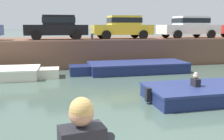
{
  "coord_description": "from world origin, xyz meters",
  "views": [
    {
      "loc": [
        -1.71,
        -2.49,
        2.5
      ],
      "look_at": [
        -0.25,
        4.15,
        1.29
      ],
      "focal_mm": 40.0,
      "sensor_mm": 36.0,
      "label": 1
    }
  ],
  "objects_px": {
    "mooring_bollard_mid": "(92,37)",
    "car_centre_yellow": "(122,26)",
    "boat_moored_central_navy": "(133,67)",
    "car_right_inner_white": "(189,26)",
    "car_left_inner_black": "(57,26)"
  },
  "relations": [
    {
      "from": "mooring_bollard_mid",
      "to": "car_centre_yellow",
      "type": "bearing_deg",
      "value": 38.93
    },
    {
      "from": "boat_moored_central_navy",
      "to": "car_right_inner_white",
      "type": "xyz_separation_m",
      "value": [
        5.3,
        3.75,
        2.18
      ]
    },
    {
      "from": "car_right_inner_white",
      "to": "mooring_bollard_mid",
      "type": "relative_size",
      "value": 9.47
    },
    {
      "from": "mooring_bollard_mid",
      "to": "car_left_inner_black",
      "type": "bearing_deg",
      "value": 136.21
    },
    {
      "from": "mooring_bollard_mid",
      "to": "boat_moored_central_navy",
      "type": "bearing_deg",
      "value": -43.39
    },
    {
      "from": "boat_moored_central_navy",
      "to": "car_right_inner_white",
      "type": "height_order",
      "value": "car_right_inner_white"
    },
    {
      "from": "car_left_inner_black",
      "to": "car_right_inner_white",
      "type": "relative_size",
      "value": 0.93
    },
    {
      "from": "boat_moored_central_navy",
      "to": "car_left_inner_black",
      "type": "relative_size",
      "value": 1.61
    },
    {
      "from": "car_left_inner_black",
      "to": "car_centre_yellow",
      "type": "bearing_deg",
      "value": -0.03
    },
    {
      "from": "car_centre_yellow",
      "to": "car_left_inner_black",
      "type": "bearing_deg",
      "value": 179.97
    },
    {
      "from": "boat_moored_central_navy",
      "to": "mooring_bollard_mid",
      "type": "xyz_separation_m",
      "value": [
        -1.96,
        1.85,
        1.58
      ]
    },
    {
      "from": "car_left_inner_black",
      "to": "car_right_inner_white",
      "type": "bearing_deg",
      "value": -0.01
    },
    {
      "from": "car_left_inner_black",
      "to": "car_centre_yellow",
      "type": "xyz_separation_m",
      "value": [
        4.32,
        -0.0,
        0.0
      ]
    },
    {
      "from": "boat_moored_central_navy",
      "to": "mooring_bollard_mid",
      "type": "bearing_deg",
      "value": 136.61
    },
    {
      "from": "mooring_bollard_mid",
      "to": "car_right_inner_white",
      "type": "bearing_deg",
      "value": 14.61
    }
  ]
}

